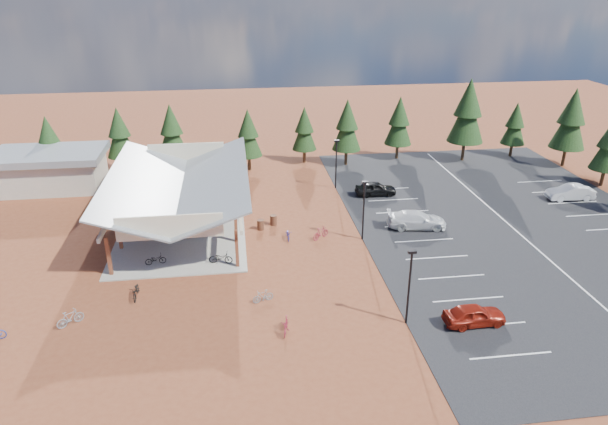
# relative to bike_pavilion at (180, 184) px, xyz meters

# --- Properties ---
(ground) EXTENTS (140.00, 140.00, 0.00)m
(ground) POSITION_rel_bike_pavilion_xyz_m (10.00, -7.00, -3.82)
(ground) COLOR brown
(ground) RESTS_ON ground
(asphalt_lot) EXTENTS (27.00, 44.00, 0.04)m
(asphalt_lot) POSITION_rel_bike_pavilion_xyz_m (28.50, -4.00, -3.80)
(asphalt_lot) COLOR black
(asphalt_lot) RESTS_ON ground
(concrete_pad) EXTENTS (10.60, 18.60, 0.10)m
(concrete_pad) POSITION_rel_bike_pavilion_xyz_m (0.00, 0.00, -3.77)
(concrete_pad) COLOR gray
(concrete_pad) RESTS_ON ground
(bike_pavilion) EXTENTS (11.65, 19.40, 4.97)m
(bike_pavilion) POSITION_rel_bike_pavilion_xyz_m (0.00, 0.00, 0.00)
(bike_pavilion) COLOR #542518
(bike_pavilion) RESTS_ON concrete_pad
(outbuilding) EXTENTS (11.00, 7.00, 3.90)m
(outbuilding) POSITION_rel_bike_pavilion_xyz_m (-14.00, 11.00, -1.80)
(outbuilding) COLOR #ADA593
(outbuilding) RESTS_ON ground
(lamp_post_0) EXTENTS (0.50, 0.25, 5.14)m
(lamp_post_0) POSITION_rel_bike_pavilion_xyz_m (15.00, -17.00, -0.85)
(lamp_post_0) COLOR black
(lamp_post_0) RESTS_ON ground
(lamp_post_1) EXTENTS (0.50, 0.25, 5.14)m
(lamp_post_1) POSITION_rel_bike_pavilion_xyz_m (15.00, -5.00, -0.85)
(lamp_post_1) COLOR black
(lamp_post_1) RESTS_ON ground
(lamp_post_2) EXTENTS (0.50, 0.25, 5.14)m
(lamp_post_2) POSITION_rel_bike_pavilion_xyz_m (15.00, 7.00, -0.85)
(lamp_post_2) COLOR black
(lamp_post_2) RESTS_ON ground
(trash_bin_0) EXTENTS (0.60, 0.60, 0.90)m
(trash_bin_0) POSITION_rel_bike_pavilion_xyz_m (6.71, -1.98, -3.37)
(trash_bin_0) COLOR #4C2B1B
(trash_bin_0) RESTS_ON ground
(trash_bin_1) EXTENTS (0.60, 0.60, 0.90)m
(trash_bin_1) POSITION_rel_bike_pavilion_xyz_m (7.89, -1.16, -3.37)
(trash_bin_1) COLOR #4C2B1B
(trash_bin_1) RESTS_ON ground
(pine_0) EXTENTS (2.88, 2.88, 6.71)m
(pine_0) POSITION_rel_bike_pavilion_xyz_m (-14.81, 14.74, 0.27)
(pine_0) COLOR #382314
(pine_0) RESTS_ON ground
(pine_1) EXTENTS (3.11, 3.11, 7.24)m
(pine_1) POSITION_rel_bike_pavilion_xyz_m (-7.60, 15.45, 0.59)
(pine_1) COLOR #382314
(pine_1) RESTS_ON ground
(pine_2) EXTENTS (3.21, 3.21, 7.48)m
(pine_2) POSITION_rel_bike_pavilion_xyz_m (-1.96, 15.22, 0.74)
(pine_2) COLOR #382314
(pine_2) RESTS_ON ground
(pine_3) EXTENTS (2.99, 2.99, 6.96)m
(pine_3) POSITION_rel_bike_pavilion_xyz_m (6.41, 14.01, 0.42)
(pine_3) COLOR #382314
(pine_3) RESTS_ON ground
(pine_4) EXTENTS (2.83, 2.83, 6.59)m
(pine_4) POSITION_rel_bike_pavilion_xyz_m (12.93, 15.92, 0.19)
(pine_4) COLOR #382314
(pine_4) RESTS_ON ground
(pine_5) EXTENTS (3.29, 3.29, 7.66)m
(pine_5) POSITION_rel_bike_pavilion_xyz_m (17.61, 14.38, 0.85)
(pine_5) COLOR #382314
(pine_5) RESTS_ON ground
(pine_6) EXTENTS (3.21, 3.21, 7.47)m
(pine_6) POSITION_rel_bike_pavilion_xyz_m (24.16, 15.91, 0.74)
(pine_6) COLOR #382314
(pine_6) RESTS_ON ground
(pine_7) EXTENTS (4.16, 4.16, 9.68)m
(pine_7) POSITION_rel_bike_pavilion_xyz_m (31.69, 14.13, 2.09)
(pine_7) COLOR #382314
(pine_7) RESTS_ON ground
(pine_8) EXTENTS (2.83, 2.83, 6.60)m
(pine_8) POSITION_rel_bike_pavilion_xyz_m (38.13, 14.86, 0.20)
(pine_8) COLOR #382314
(pine_8) RESTS_ON ground
(pine_13) EXTENTS (3.85, 3.85, 8.96)m
(pine_13) POSITION_rel_bike_pavilion_xyz_m (42.41, 10.67, 1.65)
(pine_13) COLOR #382314
(pine_13) RESTS_ON ground
(bike_0) EXTENTS (1.62, 0.78, 0.82)m
(bike_0) POSITION_rel_bike_pavilion_xyz_m (-1.54, -7.29, -3.32)
(bike_0) COLOR black
(bike_0) RESTS_ON concrete_pad
(bike_1) EXTENTS (1.81, 0.97, 1.05)m
(bike_1) POSITION_rel_bike_pavilion_xyz_m (-3.61, -2.80, -3.20)
(bike_1) COLOR gray
(bike_1) RESTS_ON concrete_pad
(bike_2) EXTENTS (1.89, 1.04, 0.94)m
(bike_2) POSITION_rel_bike_pavilion_xyz_m (-0.72, 1.95, -3.25)
(bike_2) COLOR #144A9E
(bike_2) RESTS_ON concrete_pad
(bike_3) EXTENTS (1.56, 0.80, 0.90)m
(bike_3) POSITION_rel_bike_pavilion_xyz_m (-2.79, 5.79, -3.27)
(bike_3) COLOR maroon
(bike_3) RESTS_ON concrete_pad
(bike_4) EXTENTS (1.86, 0.89, 0.94)m
(bike_4) POSITION_rel_bike_pavilion_xyz_m (3.35, -7.80, -3.25)
(bike_4) COLOR black
(bike_4) RESTS_ON concrete_pad
(bike_5) EXTENTS (1.79, 0.76, 1.04)m
(bike_5) POSITION_rel_bike_pavilion_xyz_m (2.24, -2.52, -3.20)
(bike_5) COLOR gray
(bike_5) RESTS_ON concrete_pad
(bike_6) EXTENTS (1.69, 0.75, 0.86)m
(bike_6) POSITION_rel_bike_pavilion_xyz_m (0.87, 3.69, -3.29)
(bike_6) COLOR #131699
(bike_6) RESTS_ON concrete_pad
(bike_7) EXTENTS (1.66, 0.87, 0.96)m
(bike_7) POSITION_rel_bike_pavilion_xyz_m (2.35, 4.36, -3.24)
(bike_7) COLOR #9E3013
(bike_7) RESTS_ON concrete_pad
(bike_8) EXTENTS (0.69, 1.91, 1.00)m
(bike_8) POSITION_rel_bike_pavilion_xyz_m (-2.33, -11.71, -3.32)
(bike_8) COLOR black
(bike_8) RESTS_ON ground
(bike_9) EXTENTS (1.70, 1.44, 1.05)m
(bike_9) POSITION_rel_bike_pavilion_xyz_m (-5.95, -14.45, -3.30)
(bike_9) COLOR gray
(bike_9) RESTS_ON ground
(bike_11) EXTENTS (0.82, 1.77, 1.02)m
(bike_11) POSITION_rel_bike_pavilion_xyz_m (7.36, -17.00, -3.31)
(bike_11) COLOR maroon
(bike_11) RESTS_ON ground
(bike_13) EXTENTS (1.53, 0.86, 0.89)m
(bike_13) POSITION_rel_bike_pavilion_xyz_m (6.19, -13.40, -3.38)
(bike_13) COLOR gray
(bike_13) RESTS_ON ground
(bike_14) EXTENTS (0.59, 1.61, 0.84)m
(bike_14) POSITION_rel_bike_pavilion_xyz_m (8.87, -4.15, -3.41)
(bike_14) COLOR navy
(bike_14) RESTS_ON ground
(bike_15) EXTENTS (1.69, 1.45, 1.05)m
(bike_15) POSITION_rel_bike_pavilion_xyz_m (11.57, -4.45, -3.30)
(bike_15) COLOR maroon
(bike_15) RESTS_ON ground
(car_0) EXTENTS (3.95, 1.71, 1.33)m
(car_0) POSITION_rel_bike_pavilion_xyz_m (19.15, -17.73, -3.12)
(car_0) COLOR maroon
(car_0) RESTS_ON asphalt_lot
(car_3) EXTENTS (5.33, 2.79, 1.47)m
(car_3) POSITION_rel_bike_pavilion_xyz_m (20.17, -3.46, -3.05)
(car_3) COLOR silver
(car_3) RESTS_ON asphalt_lot
(car_4) EXTENTS (4.10, 1.70, 1.39)m
(car_4) POSITION_rel_bike_pavilion_xyz_m (18.57, 4.48, -3.09)
(car_4) COLOR black
(car_4) RESTS_ON asphalt_lot
(car_9) EXTENTS (4.56, 1.86, 1.47)m
(car_9) POSITION_rel_bike_pavilion_xyz_m (37.12, 0.80, -3.05)
(car_9) COLOR silver
(car_9) RESTS_ON asphalt_lot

